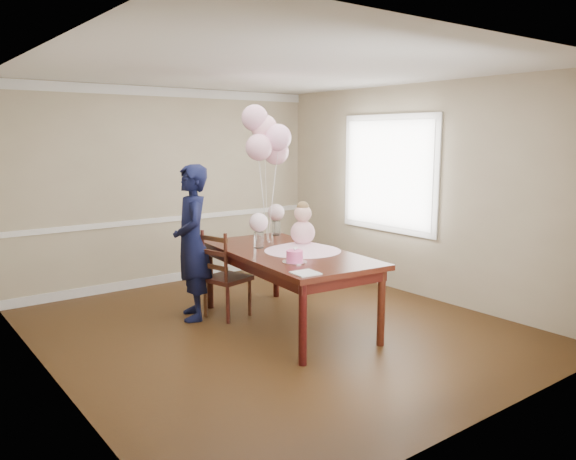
{
  "coord_description": "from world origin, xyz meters",
  "views": [
    {
      "loc": [
        -3.38,
        -4.67,
        2.04
      ],
      "look_at": [
        0.2,
        0.05,
        1.05
      ],
      "focal_mm": 35.0,
      "sensor_mm": 36.0,
      "label": 1
    }
  ],
  "objects_px": {
    "dining_table_top": "(287,254)",
    "dining_chair_seat": "(227,278)",
    "woman": "(192,243)",
    "birthday_cake": "(295,256)"
  },
  "relations": [
    {
      "from": "dining_table_top",
      "to": "dining_chair_seat",
      "type": "xyz_separation_m",
      "value": [
        -0.37,
        0.65,
        -0.35
      ]
    },
    {
      "from": "woman",
      "to": "dining_chair_seat",
      "type": "bearing_deg",
      "value": 80.2
    },
    {
      "from": "woman",
      "to": "dining_table_top",
      "type": "bearing_deg",
      "value": 60.27
    },
    {
      "from": "dining_chair_seat",
      "to": "woman",
      "type": "distance_m",
      "value": 0.57
    },
    {
      "from": "birthday_cake",
      "to": "dining_chair_seat",
      "type": "height_order",
      "value": "birthday_cake"
    },
    {
      "from": "dining_table_top",
      "to": "birthday_cake",
      "type": "relative_size",
      "value": 13.33
    },
    {
      "from": "dining_table_top",
      "to": "birthday_cake",
      "type": "bearing_deg",
      "value": -113.96
    },
    {
      "from": "birthday_cake",
      "to": "woman",
      "type": "distance_m",
      "value": 1.38
    },
    {
      "from": "dining_table_top",
      "to": "birthday_cake",
      "type": "height_order",
      "value": "birthday_cake"
    },
    {
      "from": "birthday_cake",
      "to": "dining_chair_seat",
      "type": "bearing_deg",
      "value": 95.23
    }
  ]
}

